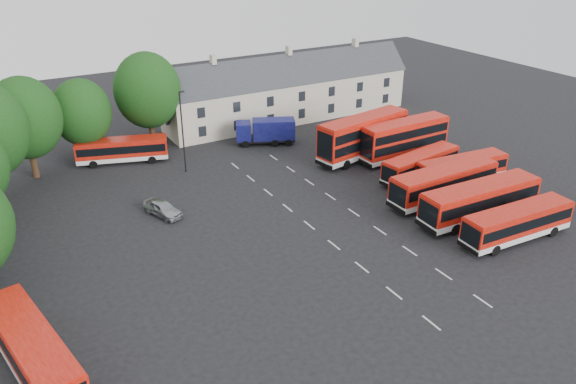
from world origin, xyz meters
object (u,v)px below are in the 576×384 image
Objects in this scene: box_truck at (266,130)px; lamppost at (183,130)px; bus_row_a at (518,221)px; silver_car at (163,208)px; bus_dd_south at (404,137)px; bus_west at (32,349)px.

box_truck is 12.57m from lamppost.
box_truck is at bearing 106.73° from bus_row_a.
bus_dd_south is at bearing -21.26° from silver_car.
lamppost reaches higher than box_truck.
box_truck is 21.01m from silver_car.
box_truck is 1.73× the size of silver_car.
bus_west is (-42.29, -15.68, -0.71)m from bus_dd_south.
bus_dd_south is 2.61× the size of silver_car.
box_truck is at bearing 13.77° from silver_car.
silver_car is 11.13m from lamppost.
bus_west is at bearing 177.53° from bus_row_a.
bus_west is at bearing -160.84° from bus_dd_south.
box_truck is at bearing 14.87° from lamppost.
bus_west is 2.66× the size of silver_car.
box_truck reaches higher than silver_car.
bus_row_a is 34.57m from lamppost.
bus_dd_south is 45.11m from bus_west.
bus_row_a is 0.94× the size of bus_west.
bus_dd_south is 0.98× the size of bus_west.
lamppost reaches higher than bus_west.
lamppost reaches higher than bus_dd_south.
lamppost is (5.56, 8.71, 4.14)m from silver_car.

